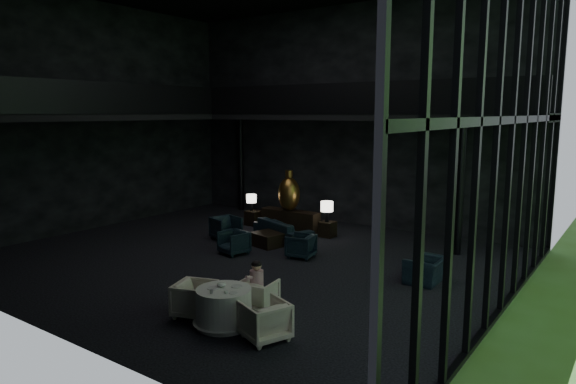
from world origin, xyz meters
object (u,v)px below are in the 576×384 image
Objects in this scene: dining_chair_east at (265,318)px; console at (290,220)px; child at (257,275)px; dining_chair_west at (195,297)px; table_lamp_left at (251,199)px; dining_table at (224,310)px; table_lamp_right at (327,207)px; dining_chair_north at (258,294)px; window_armchair at (425,267)px; coffee_table at (270,239)px; bronze_urn at (289,194)px; side_table_right at (328,229)px; side_table_left at (253,218)px; lounge_armchair_south at (234,242)px; lounge_armchair_east at (301,245)px; lounge_armchair_west at (226,226)px; sofa at (283,225)px.

console is at bearing -125.71° from dining_chair_east.
dining_chair_west is at bearing 50.40° from child.
dining_table is at bearing -54.05° from table_lamp_left.
table_lamp_right is at bearing -71.62° from child.
table_lamp_right is 6.74m from dining_chair_north.
window_armchair is at bearing -121.13° from child.
dining_chair_west is at bearing -67.86° from coffee_table.
bronze_urn reaches higher than side_table_right.
dining_chair_east is (6.33, -7.43, 0.15)m from side_table_left.
dining_chair_east is at bearing -29.52° from lounge_armchair_south.
table_lamp_left is 8.59m from dining_chair_west.
dining_table reaches higher than dining_chair_north.
dining_chair_east is at bearing 16.43° from lounge_armchair_east.
bronze_urn reaches higher than console.
coffee_table is at bearing -121.19° from dining_chair_east.
dining_chair_east reaches higher than lounge_armchair_east.
dining_chair_north is at bearing -49.67° from table_lamp_left.
table_lamp_right is 7.70m from dining_table.
dining_chair_west reaches higher than dining_table.
side_table_left is 3.20m from side_table_right.
dining_chair_west is at bearing -58.72° from side_table_left.
side_table_right is 8.10m from dining_chair_east.
table_lamp_left reaches higher than lounge_armchair_west.
lounge_armchair_east is at bearing -92.27° from window_armchair.
dining_chair_west is at bearing -58.38° from table_lamp_left.
side_table_right is at bearing 85.00° from lounge_armchair_south.
bronze_urn is 1.59× the size of lounge_armchair_west.
window_armchair reaches higher than lounge_armchair_east.
dining_table is at bearing 136.16° from sofa.
console is 2.79× the size of dining_chair_west.
table_lamp_left is at bearing -175.11° from bronze_urn.
dining_chair_north is (-2.24, -3.76, -0.04)m from window_armchair.
sofa reaches higher than dining_chair_north.
table_lamp_right reaches higher than dining_chair_east.
child is (3.08, -5.19, 0.27)m from sofa.
lounge_armchair_south is (-1.16, -3.37, -0.65)m from table_lamp_right.
table_lamp_left is (0.00, -0.10, 0.72)m from side_table_left.
side_table_left is at bearing 179.36° from table_lamp_right.
dining_chair_north is at bearing -166.70° from child.
side_table_left is 8.33m from child.
bronze_urn reaches higher than lounge_armchair_west.
side_table_left is 0.77× the size of table_lamp_right.
dining_chair_north is at bearing -28.46° from lounge_armchair_south.
child reaches higher than sofa.
bronze_urn reaches higher than coffee_table.
window_armchair is (5.99, -2.67, -0.94)m from bronze_urn.
coffee_table is 1.37× the size of dining_chair_north.
sofa reaches higher than dining_chair_east.
child is (0.01, 1.01, 0.43)m from dining_table.
lounge_armchair_south reaches higher than side_table_right.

